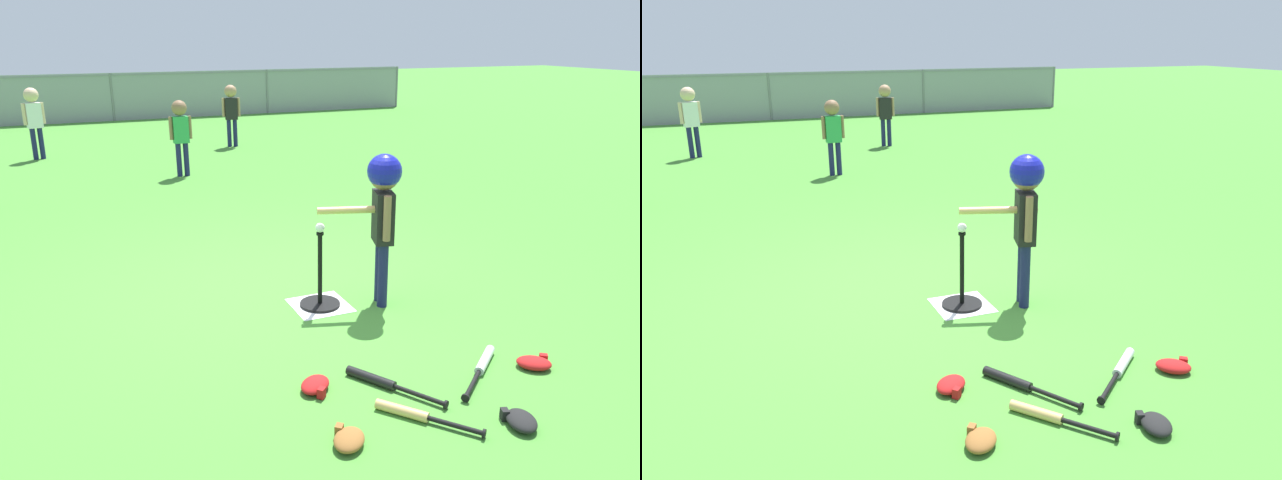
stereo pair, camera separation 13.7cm
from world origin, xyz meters
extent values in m
plane|color=#478C33|center=(0.00, 0.00, 0.00)|extent=(60.00, 60.00, 0.00)
cube|color=white|center=(0.35, -0.34, 0.00)|extent=(0.44, 0.44, 0.01)
cylinder|color=black|center=(0.35, -0.34, 0.01)|extent=(0.32, 0.32, 0.03)
cylinder|color=black|center=(0.35, -0.34, 0.32)|extent=(0.04, 0.04, 0.59)
cylinder|color=black|center=(0.35, -0.34, 0.60)|extent=(0.06, 0.06, 0.02)
sphere|color=white|center=(0.35, -0.34, 0.65)|extent=(0.07, 0.07, 0.07)
cylinder|color=#191E4C|center=(0.80, -0.54, 0.26)|extent=(0.08, 0.08, 0.52)
cylinder|color=#191E4C|center=(0.83, -0.43, 0.26)|extent=(0.08, 0.08, 0.52)
cube|color=black|center=(0.81, -0.48, 0.72)|extent=(0.20, 0.26, 0.40)
cylinder|color=#8C6647|center=(0.77, -0.62, 0.75)|extent=(0.06, 0.06, 0.35)
cylinder|color=#8C6647|center=(0.85, -0.35, 0.75)|extent=(0.06, 0.06, 0.35)
sphere|color=#8C6647|center=(0.81, -0.48, 1.05)|extent=(0.23, 0.23, 0.23)
sphere|color=#141999|center=(0.81, -0.48, 1.08)|extent=(0.26, 0.26, 0.26)
cylinder|color=#DBB266|center=(0.61, -0.42, 0.78)|extent=(0.59, 0.23, 0.06)
cylinder|color=#191E4C|center=(0.37, 4.84, 0.25)|extent=(0.08, 0.08, 0.50)
cylinder|color=#191E4C|center=(0.25, 4.84, 0.25)|extent=(0.08, 0.08, 0.50)
cube|color=green|center=(0.31, 4.84, 0.70)|extent=(0.22, 0.14, 0.39)
cylinder|color=#8C6647|center=(0.45, 4.84, 0.73)|extent=(0.06, 0.06, 0.34)
cylinder|color=#8C6647|center=(0.17, 4.84, 0.73)|extent=(0.06, 0.06, 0.34)
sphere|color=#8C6647|center=(0.31, 4.84, 1.02)|extent=(0.22, 0.22, 0.22)
cylinder|color=#191E4C|center=(1.76, 7.06, 0.26)|extent=(0.08, 0.08, 0.51)
cylinder|color=#191E4C|center=(1.65, 7.08, 0.26)|extent=(0.08, 0.08, 0.51)
cube|color=black|center=(1.70, 7.07, 0.71)|extent=(0.25, 0.18, 0.40)
cylinder|color=tan|center=(1.84, 7.04, 0.74)|extent=(0.06, 0.06, 0.34)
cylinder|color=tan|center=(1.56, 7.10, 0.74)|extent=(0.06, 0.06, 0.34)
sphere|color=tan|center=(1.70, 7.07, 1.04)|extent=(0.23, 0.23, 0.23)
cylinder|color=#191E4C|center=(-1.65, 7.16, 0.27)|extent=(0.08, 0.08, 0.54)
cylinder|color=#191E4C|center=(-1.76, 7.13, 0.27)|extent=(0.08, 0.08, 0.54)
cube|color=white|center=(-1.70, 7.14, 0.74)|extent=(0.27, 0.20, 0.42)
cylinder|color=beige|center=(-1.56, 7.18, 0.77)|extent=(0.06, 0.06, 0.36)
cylinder|color=beige|center=(-1.85, 7.10, 0.77)|extent=(0.06, 0.06, 0.36)
sphere|color=beige|center=(-1.70, 7.14, 1.08)|extent=(0.24, 0.24, 0.24)
cylinder|color=silver|center=(0.97, -1.61, 0.03)|extent=(0.29, 0.26, 0.06)
cylinder|color=black|center=(0.72, -1.83, 0.03)|extent=(0.27, 0.23, 0.03)
cylinder|color=black|center=(0.59, -1.93, 0.03)|extent=(0.04, 0.05, 0.05)
cylinder|color=#DBB266|center=(0.18, -1.90, 0.03)|extent=(0.24, 0.28, 0.06)
cylinder|color=black|center=(0.38, -2.14, 0.03)|extent=(0.22, 0.26, 0.03)
cylinder|color=black|center=(0.48, -2.26, 0.03)|extent=(0.05, 0.04, 0.05)
cylinder|color=black|center=(0.18, -1.52, 0.03)|extent=(0.23, 0.32, 0.06)
cylinder|color=black|center=(0.36, -1.80, 0.03)|extent=(0.20, 0.30, 0.03)
cylinder|color=black|center=(0.45, -1.95, 0.03)|extent=(0.05, 0.04, 0.05)
ellipsoid|color=#B21919|center=(1.24, -1.78, 0.04)|extent=(0.27, 0.26, 0.07)
cube|color=#B21919|center=(1.33, -1.76, 0.04)|extent=(0.06, 0.06, 0.06)
ellipsoid|color=brown|center=(-0.21, -2.03, 0.04)|extent=(0.26, 0.27, 0.07)
cube|color=brown|center=(-0.22, -1.93, 0.04)|extent=(0.06, 0.06, 0.06)
ellipsoid|color=black|center=(0.73, -2.25, 0.04)|extent=(0.22, 0.26, 0.07)
cube|color=black|center=(0.69, -2.16, 0.04)|extent=(0.05, 0.06, 0.06)
ellipsoid|color=#B21919|center=(-0.17, -1.46, 0.04)|extent=(0.27, 0.27, 0.07)
cube|color=#B21919|center=(-0.17, -1.56, 0.04)|extent=(0.06, 0.06, 0.06)
cylinder|color=slate|center=(0.00, 11.80, 0.57)|extent=(0.06, 0.06, 1.15)
cylinder|color=slate|center=(4.00, 11.80, 0.57)|extent=(0.06, 0.06, 1.15)
cylinder|color=slate|center=(8.00, 11.80, 0.57)|extent=(0.06, 0.06, 1.15)
cube|color=gray|center=(0.00, 11.80, 1.09)|extent=(16.00, 0.03, 0.03)
cube|color=gray|center=(0.00, 11.80, 0.57)|extent=(16.00, 0.01, 1.15)
camera|label=1|loc=(-1.43, -4.50, 2.06)|focal=34.86mm
camera|label=2|loc=(-1.31, -4.55, 2.06)|focal=34.86mm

